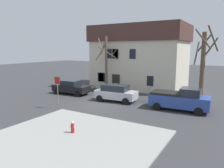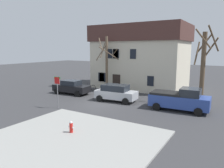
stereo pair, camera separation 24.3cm
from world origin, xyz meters
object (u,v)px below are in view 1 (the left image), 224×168
object	(u,v)px
pickup_truck_blue	(180,99)
car_black_sedan	(71,87)
building_main	(140,56)
tree_bare_near	(106,62)
street_sign_pole	(57,86)
tree_bare_mid	(203,64)
fire_hydrant	(73,127)
bicycle_leaning	(89,88)
car_silver_wagon	(116,93)

from	to	relation	value
pickup_truck_blue	car_black_sedan	bearing A→B (deg)	178.73
building_main	tree_bare_near	xyz separation A→B (m)	(-2.59, -4.75, -0.57)
car_black_sedan	street_sign_pole	xyz separation A→B (m)	(3.23, -5.42, 1.20)
building_main	tree_bare_near	size ratio (longest dim) A/B	1.80
car_black_sedan	pickup_truck_blue	distance (m)	13.00
tree_bare_mid	tree_bare_near	bearing A→B (deg)	178.96
building_main	fire_hydrant	size ratio (longest dim) A/B	16.49
car_black_sedan	bicycle_leaning	distance (m)	3.07
car_silver_wagon	street_sign_pole	world-z (taller)	street_sign_pole
fire_hydrant	bicycle_leaning	world-z (taller)	bicycle_leaning
car_black_sedan	bicycle_leaning	bearing A→B (deg)	82.01
car_black_sedan	pickup_truck_blue	xyz separation A→B (m)	(13.00, -0.29, 0.15)
building_main	street_sign_pole	bearing A→B (deg)	-98.00
tree_bare_near	street_sign_pole	world-z (taller)	tree_bare_near
tree_bare_near	bicycle_leaning	distance (m)	4.15
tree_bare_near	tree_bare_mid	size ratio (longest dim) A/B	0.92
tree_bare_near	pickup_truck_blue	distance (m)	11.53
street_sign_pole	bicycle_leaning	bearing A→B (deg)	108.41
car_black_sedan	street_sign_pole	distance (m)	6.42
car_silver_wagon	street_sign_pole	size ratio (longest dim) A/B	1.51
car_silver_wagon	fire_hydrant	distance (m)	9.33
fire_hydrant	bicycle_leaning	size ratio (longest dim) A/B	0.46
bicycle_leaning	fire_hydrant	bearing A→B (deg)	-57.18
tree_bare_mid	fire_hydrant	bearing A→B (deg)	-113.66
car_black_sedan	car_silver_wagon	bearing A→B (deg)	-3.02
fire_hydrant	tree_bare_near	bearing A→B (deg)	113.72
tree_bare_near	street_sign_pole	bearing A→B (deg)	-86.19
tree_bare_near	street_sign_pole	size ratio (longest dim) A/B	2.38
street_sign_pole	fire_hydrant	bearing A→B (deg)	-37.59
tree_bare_mid	bicycle_leaning	bearing A→B (deg)	-177.36
tree_bare_mid	pickup_truck_blue	bearing A→B (deg)	-106.77
building_main	tree_bare_mid	world-z (taller)	building_main
tree_bare_near	street_sign_pole	distance (m)	9.46
tree_bare_near	car_silver_wagon	world-z (taller)	tree_bare_near
pickup_truck_blue	fire_hydrant	size ratio (longest dim) A/B	6.83
building_main	bicycle_leaning	distance (m)	8.37
building_main	car_silver_wagon	xyz separation A→B (m)	(1.25, -8.94, -3.46)
tree_bare_mid	fire_hydrant	xyz separation A→B (m)	(-5.73, -13.08, -3.44)
car_silver_wagon	pickup_truck_blue	distance (m)	6.55
bicycle_leaning	tree_bare_near	bearing A→B (deg)	21.09
car_silver_wagon	pickup_truck_blue	world-z (taller)	pickup_truck_blue
tree_bare_near	bicycle_leaning	xyz separation A→B (m)	(-2.19, -0.84, -3.43)
street_sign_pole	pickup_truck_blue	bearing A→B (deg)	27.72
tree_bare_mid	street_sign_pole	distance (m)	14.34
fire_hydrant	bicycle_leaning	xyz separation A→B (m)	(-8.03, 12.45, -0.15)
tree_bare_near	fire_hydrant	world-z (taller)	tree_bare_near
fire_hydrant	bicycle_leaning	bearing A→B (deg)	122.82
car_black_sedan	pickup_truck_blue	world-z (taller)	pickup_truck_blue
car_silver_wagon	bicycle_leaning	world-z (taller)	car_silver_wagon
street_sign_pole	bicycle_leaning	world-z (taller)	street_sign_pole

